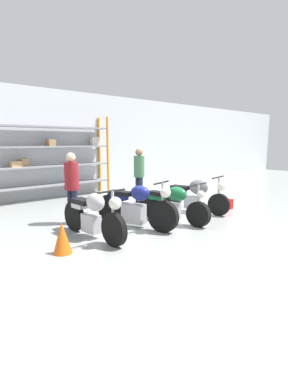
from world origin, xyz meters
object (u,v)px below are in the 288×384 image
at_px(motorcycle_blue, 136,207).
at_px(traffic_cone, 62,238).
at_px(motorcycle_grey, 195,194).
at_px(person_near_rack, 72,183).
at_px(motorcycle_green, 172,204).
at_px(toolbox, 225,204).
at_px(person_browsing, 139,171).
at_px(shelving_rack, 52,156).
at_px(motorcycle_silver, 93,215).

bearing_deg(motorcycle_blue, traffic_cone, -95.33).
relative_size(motorcycle_blue, traffic_cone, 3.67).
bearing_deg(motorcycle_grey, motorcycle_blue, -100.89).
xyz_separation_m(motorcycle_grey, person_near_rack, (-3.02, 1.13, 0.47)).
relative_size(motorcycle_blue, motorcycle_grey, 1.03).
xyz_separation_m(motorcycle_green, toolbox, (2.06, -0.09, -0.28)).
relative_size(motorcycle_green, traffic_cone, 3.63).
distance_m(motorcycle_blue, person_browsing, 2.69).
height_order(motorcycle_blue, motorcycle_grey, motorcycle_blue).
relative_size(shelving_rack, traffic_cone, 7.56).
xyz_separation_m(person_near_rack, toolbox, (3.92, -1.47, -0.82)).
bearing_deg(motorcycle_grey, toolbox, 56.68).
relative_size(motorcycle_grey, toolbox, 4.43).
height_order(motorcycle_silver, motorcycle_green, motorcycle_silver).
bearing_deg(traffic_cone, person_browsing, 32.22).
distance_m(toolbox, traffic_cone, 4.97).
bearing_deg(shelving_rack, person_browsing, -56.79).
relative_size(toolbox, traffic_cone, 0.80).
height_order(motorcycle_blue, motorcycle_green, motorcycle_blue).
relative_size(shelving_rack, toolbox, 9.45).
bearing_deg(motorcycle_grey, person_near_rack, -123.05).
bearing_deg(motorcycle_green, shelving_rack, -177.37).
bearing_deg(traffic_cone, shelving_rack, 66.69).
height_order(person_browsing, toolbox, person_browsing).
xyz_separation_m(motorcycle_green, traffic_cone, (-2.90, -0.19, -0.15)).
bearing_deg(person_near_rack, motorcycle_green, 136.93).
bearing_deg(motorcycle_green, toolbox, 80.10).
relative_size(shelving_rack, motorcycle_silver, 2.10).
distance_m(motorcycle_blue, motorcycle_green, 0.98).
relative_size(shelving_rack, motorcycle_green, 2.09).
relative_size(motorcycle_grey, person_browsing, 1.17).
xyz_separation_m(person_browsing, person_near_rack, (-2.67, -0.77, -0.02)).
xyz_separation_m(motorcycle_blue, traffic_cone, (-1.94, -0.38, -0.18)).
xyz_separation_m(motorcycle_blue, toolbox, (3.02, -0.28, -0.32)).
distance_m(shelving_rack, motorcycle_green, 4.82).
xyz_separation_m(motorcycle_grey, toolbox, (0.90, -0.34, -0.35)).
bearing_deg(shelving_rack, person_near_rack, -107.64).
bearing_deg(shelving_rack, motorcycle_blue, -91.79).
bearing_deg(motorcycle_grey, traffic_cone, -96.34).
relative_size(person_browsing, traffic_cone, 3.04).
xyz_separation_m(motorcycle_blue, person_near_rack, (-0.90, 1.19, 0.50)).
distance_m(motorcycle_silver, motorcycle_grey, 3.23).
xyz_separation_m(motorcycle_green, person_browsing, (0.81, 2.15, 0.56)).
distance_m(motorcycle_blue, toolbox, 3.05).
bearing_deg(person_browsing, motorcycle_grey, 108.61).
bearing_deg(person_near_rack, motorcycle_blue, 120.59).
bearing_deg(motorcycle_silver, toolbox, 83.96).
relative_size(shelving_rack, motorcycle_blue, 2.06).
distance_m(person_browsing, person_near_rack, 2.78).
xyz_separation_m(shelving_rack, motorcycle_silver, (-1.25, -4.48, -0.94)).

